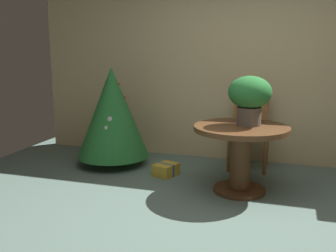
# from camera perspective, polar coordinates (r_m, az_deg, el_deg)

# --- Properties ---
(ground_plane) EXTENTS (6.60, 6.60, 0.00)m
(ground_plane) POSITION_cam_1_polar(r_m,az_deg,el_deg) (3.40, 7.44, -14.81)
(ground_plane) COLOR slate
(back_wall_panel) EXTENTS (6.00, 0.10, 2.60)m
(back_wall_panel) POSITION_cam_1_polar(r_m,az_deg,el_deg) (5.24, 12.09, 8.94)
(back_wall_panel) COLOR beige
(back_wall_panel) RESTS_ON ground_plane
(round_dining_table) EXTENTS (0.99, 0.99, 0.71)m
(round_dining_table) POSITION_cam_1_polar(r_m,az_deg,el_deg) (4.10, 10.69, -2.98)
(round_dining_table) COLOR brown
(round_dining_table) RESTS_ON ground_plane
(flower_vase) EXTENTS (0.45, 0.45, 0.51)m
(flower_vase) POSITION_cam_1_polar(r_m,az_deg,el_deg) (4.06, 11.96, 4.41)
(flower_vase) COLOR #665B51
(flower_vase) RESTS_ON round_dining_table
(wooden_chair_far) EXTENTS (0.48, 0.41, 1.03)m
(wooden_chair_far) POSITION_cam_1_polar(r_m,az_deg,el_deg) (4.96, 12.00, 0.50)
(wooden_chair_far) COLOR brown
(wooden_chair_far) RESTS_ON ground_plane
(holiday_tree) EXTENTS (0.92, 0.92, 1.27)m
(holiday_tree) POSITION_cam_1_polar(r_m,az_deg,el_deg) (5.01, -8.22, 2.01)
(holiday_tree) COLOR brown
(holiday_tree) RESTS_ON ground_plane
(gift_box_gold) EXTENTS (0.30, 0.34, 0.14)m
(gift_box_gold) POSITION_cam_1_polar(r_m,az_deg,el_deg) (4.66, -0.30, -6.46)
(gift_box_gold) COLOR gold
(gift_box_gold) RESTS_ON ground_plane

